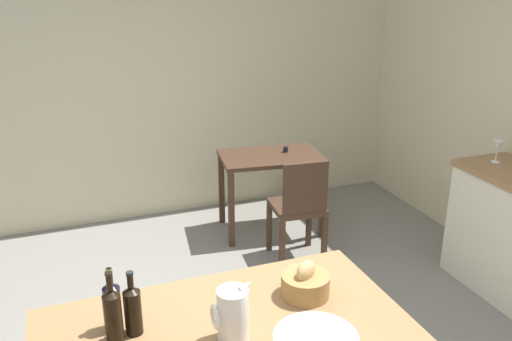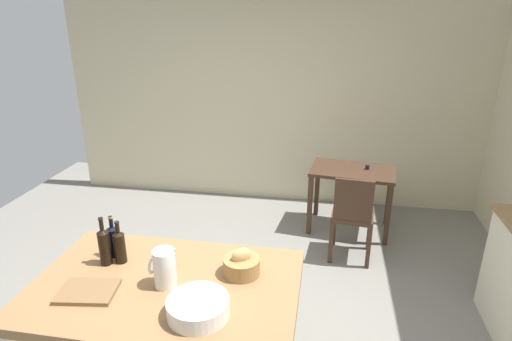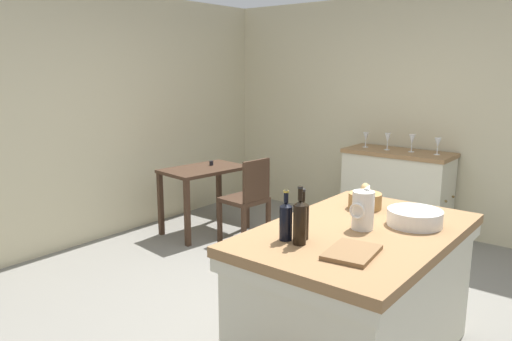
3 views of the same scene
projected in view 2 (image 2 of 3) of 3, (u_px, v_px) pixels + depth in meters
ground_plane at (230, 328)px, 3.37m from camera, size 6.76×6.76×0.00m
wall_back at (275, 101)px, 5.30m from camera, size 5.32×0.12×2.60m
island_table at (170, 337)px, 2.63m from camera, size 1.57×1.01×0.86m
writing_desk at (352, 179)px, 4.68m from camera, size 0.96×0.67×0.78m
wooden_chair at (353, 215)px, 4.13m from camera, size 0.44×0.44×0.91m
pitcher at (164, 268)px, 2.43m from camera, size 0.17×0.13×0.27m
wash_bowl at (198, 307)px, 2.21m from camera, size 0.33×0.33×0.10m
bread_basket at (241, 265)px, 2.56m from camera, size 0.22×0.22×0.18m
cutting_board at (88, 291)px, 2.40m from camera, size 0.35×0.27×0.02m
wine_bottle_dark at (120, 246)px, 2.66m from camera, size 0.07×0.07×0.29m
wine_bottle_amber at (113, 240)px, 2.73m from camera, size 0.07×0.07×0.29m
wine_bottle_green at (104, 246)px, 2.63m from camera, size 0.07×0.07×0.33m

